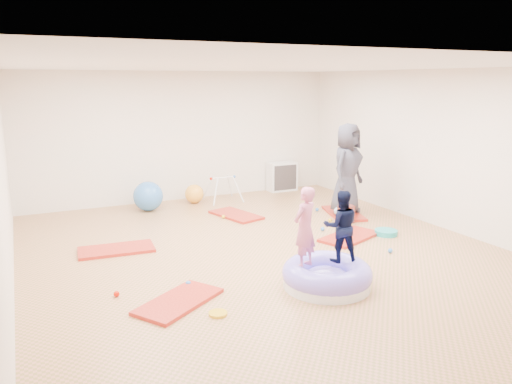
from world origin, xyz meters
name	(u,v)px	position (x,y,z in m)	size (l,w,h in m)	color
room	(265,163)	(0.00, 0.00, 1.40)	(7.01, 8.01, 2.81)	tan
gym_mat_front_left	(179,301)	(-1.73, -1.16, 0.02)	(1.10, 0.55, 0.05)	#C23926
gym_mat_mid_left	(116,250)	(-2.05, 1.06, 0.02)	(1.14, 0.57, 0.05)	#C23926
gym_mat_center_back	(236,215)	(0.45, 2.14, 0.02)	(1.10, 0.55, 0.05)	#C23926
gym_mat_right	(350,237)	(1.63, 0.03, 0.02)	(1.12, 0.56, 0.05)	#C23926
gym_mat_rear_right	(344,213)	(2.42, 1.32, 0.02)	(1.15, 0.57, 0.05)	#C23926
inflatable_cushion	(327,276)	(0.14, -1.51, 0.14)	(1.16, 1.16, 0.36)	silver
child_pink	(305,224)	(-0.14, -1.41, 0.86)	(0.38, 0.25, 1.04)	#D0678E
child_navy	(341,223)	(0.39, -1.44, 0.81)	(0.46, 0.36, 0.95)	black
adult_caregiver	(347,169)	(2.44, 1.29, 0.93)	(0.86, 0.56, 1.76)	#373745
infant	(342,211)	(2.24, 1.11, 0.15)	(0.33, 0.33, 0.19)	#9BB0C7
ball_pit_balls	(283,243)	(0.43, 0.20, 0.04)	(4.52, 3.69, 0.07)	#3573C7
exercise_ball_blue	(148,196)	(-0.99, 3.30, 0.30)	(0.60, 0.60, 0.60)	#3573C7
exercise_ball_orange	(194,194)	(0.06, 3.52, 0.20)	(0.41, 0.41, 0.41)	#FFAA31
infant_play_gym	(223,185)	(0.66, 3.33, 0.37)	(0.73, 0.69, 0.56)	white
cube_shelf	(282,177)	(2.37, 3.79, 0.34)	(0.69, 0.34, 0.69)	white
balance_disc	(386,232)	(2.30, -0.10, 0.04)	(0.39, 0.39, 0.09)	teal
backpack	(346,214)	(2.10, 0.80, 0.17)	(0.29, 0.18, 0.33)	#A53022
yellow_toy	(218,314)	(-1.42, -1.65, 0.02)	(0.21, 0.21, 0.03)	gold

